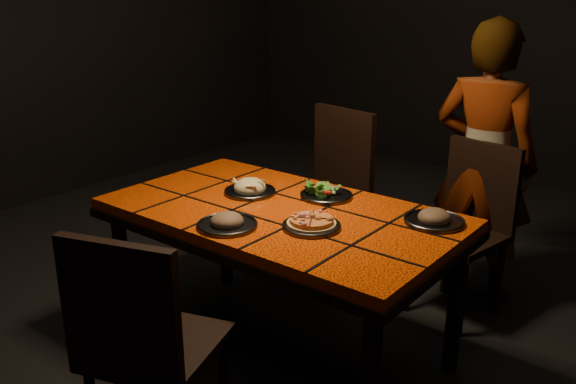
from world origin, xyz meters
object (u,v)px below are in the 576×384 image
Objects in this scene: dining_table at (280,225)px; plate_pasta at (250,189)px; chair_far_left at (329,184)px; chair_far_right at (468,218)px; diner at (484,164)px; chair_near at (142,339)px; plate_pizza at (311,224)px.

dining_table is 6.39× the size of plate_pasta.
chair_far_left is 4.06× the size of plate_pasta.
chair_far_left is at bearing -161.70° from chair_far_right.
diner reaches higher than chair_far_right.
plate_pasta is at bearing -75.13° from chair_far_left.
chair_near reaches higher than plate_pizza.
plate_pasta reaches higher than dining_table.
plate_pasta is (-0.77, -0.88, 0.24)m from chair_far_right.
dining_table is 0.91m from chair_far_left.
plate_pizza is at bearing -93.14° from chair_far_right.
plate_pizza is at bearing -21.83° from dining_table.
chair_near reaches higher than plate_pasta.
plate_pizza is (0.56, -0.95, 0.18)m from chair_far_left.
diner is at bearing 55.51° from plate_pasta.
chair_far_right is 3.69× the size of plate_pasta.
diner reaches higher than chair_far_left.
dining_table is at bearing -107.30° from chair_far_right.
diner is at bearing -119.33° from chair_near.
chair_far_left is (-0.41, 1.74, 0.04)m from chair_near.
chair_near is at bearing -83.59° from dining_table.
chair_far_right reaches higher than dining_table.
chair_far_right is at bearing -121.13° from chair_near.
chair_far_left is 0.65× the size of diner.
plate_pasta reaches higher than plate_pizza.
chair_far_right is (0.52, 0.96, -0.14)m from dining_table.
dining_table is 0.91m from chair_near.
chair_near is 3.79× the size of plate_pasta.
plate_pasta is (-0.25, 0.08, 0.10)m from dining_table.
plate_pizza is 1.12× the size of plate_pasta.
plate_pasta is at bearing 53.35° from diner.
chair_far_right is 0.60× the size of diner.
chair_near is 3.38× the size of plate_pizza.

